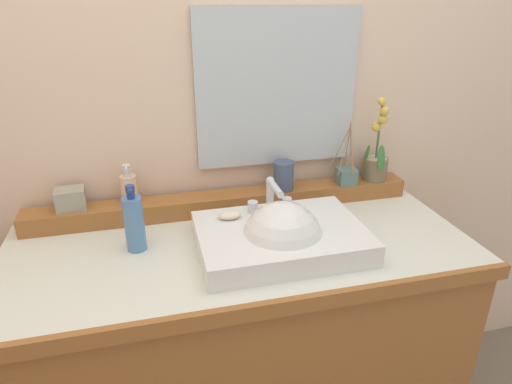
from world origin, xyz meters
name	(u,v)px	position (x,y,z in m)	size (l,w,h in m)	color
wall_back	(215,107)	(0.00, 0.40, 1.20)	(3.28, 0.20, 2.41)	beige
vanity_cabinet	(243,355)	(0.00, 0.00, 0.44)	(1.40, 0.60, 0.88)	#9B5C2B
back_ledge	(226,202)	(0.00, 0.24, 0.91)	(1.32, 0.09, 0.06)	#9B5C2B
sink_basin	(282,240)	(0.11, -0.06, 0.91)	(0.48, 0.34, 0.27)	white
soap_bar	(230,215)	(-0.02, 0.04, 0.96)	(0.07, 0.04, 0.02)	beige
potted_plant	(376,159)	(0.56, 0.24, 1.02)	(0.09, 0.11, 0.31)	brown
soap_dispenser	(129,187)	(-0.32, 0.25, 0.99)	(0.05, 0.06, 0.13)	beige
tumbler_cup	(283,176)	(0.20, 0.23, 0.99)	(0.07, 0.07, 0.10)	#424E68
reed_diffuser	(346,175)	(0.44, 0.22, 0.98)	(0.08, 0.08, 0.23)	#506F67
trinket_box	(71,199)	(-0.50, 0.24, 0.98)	(0.09, 0.07, 0.07)	gray
lotion_bottle	(134,223)	(-0.30, 0.05, 0.97)	(0.06, 0.06, 0.20)	#537FB1
mirror	(277,89)	(0.19, 0.29, 1.28)	(0.55, 0.02, 0.51)	silver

